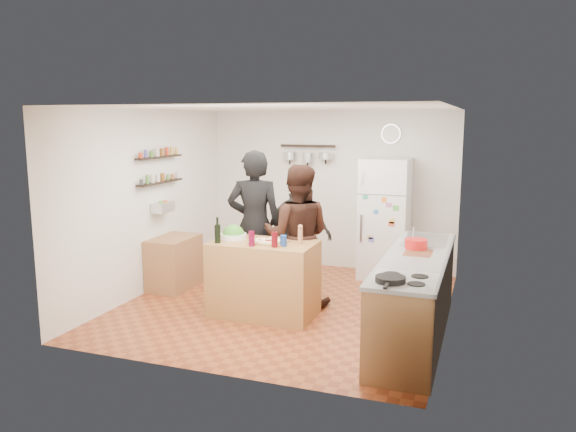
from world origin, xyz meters
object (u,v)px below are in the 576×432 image
at_px(pepper_mill, 300,236).
at_px(red_bowl, 416,244).
at_px(person_left, 255,225).
at_px(prep_island, 264,279).
at_px(counter_run, 415,298).
at_px(fridge, 385,218).
at_px(salt_canister, 283,241).
at_px(side_table, 174,263).
at_px(person_back, 298,235).
at_px(wine_bottle, 218,234).
at_px(person_center, 297,236).
at_px(skillet, 390,279).
at_px(wall_clock, 391,134).
at_px(salad_bowl, 233,236).

xyz_separation_m(pepper_mill, red_bowl, (1.32, 0.19, -0.03)).
xyz_separation_m(person_left, red_bowl, (2.14, -0.35, -0.02)).
relative_size(prep_island, counter_run, 0.48).
height_order(person_left, fridge, person_left).
bearing_deg(salt_canister, red_bowl, 13.65).
distance_m(prep_island, side_table, 1.73).
bearing_deg(counter_run, person_back, 146.95).
bearing_deg(prep_island, salt_canister, -21.80).
bearing_deg(fridge, person_back, -129.73).
xyz_separation_m(salt_canister, red_bowl, (1.47, 0.36, -0.00)).
xyz_separation_m(wine_bottle, person_center, (0.75, 0.74, -0.11)).
height_order(prep_island, counter_run, prep_island).
distance_m(skillet, wall_clock, 3.96).
height_order(wine_bottle, person_center, person_center).
distance_m(person_left, wall_clock, 2.66).
height_order(skillet, wall_clock, wall_clock).
bearing_deg(skillet, prep_island, 145.06).
relative_size(prep_island, fridge, 0.69).
bearing_deg(prep_island, wall_clock, 66.83).
height_order(wine_bottle, wall_clock, wall_clock).
bearing_deg(person_center, wine_bottle, 32.93).
height_order(wine_bottle, skillet, wine_bottle).
bearing_deg(skillet, counter_run, 84.73).
height_order(salad_bowl, red_bowl, red_bowl).
xyz_separation_m(counter_run, side_table, (-3.44, 0.73, -0.09)).
distance_m(pepper_mill, red_bowl, 1.34).
height_order(pepper_mill, side_table, pepper_mill).
bearing_deg(person_left, wine_bottle, 64.56).
xyz_separation_m(salt_canister, wall_clock, (0.77, 2.63, 1.18)).
xyz_separation_m(wine_bottle, side_table, (-1.12, 0.83, -0.66)).
bearing_deg(person_center, skillet, 118.75).
bearing_deg(person_back, wine_bottle, 63.14).
height_order(prep_island, salad_bowl, salad_bowl).
xyz_separation_m(salad_bowl, side_table, (-1.20, 0.56, -0.58)).
xyz_separation_m(salt_canister, counter_run, (1.52, -0.00, -0.52)).
distance_m(salt_canister, skillet, 1.79).
bearing_deg(person_left, pepper_mill, 130.37).
distance_m(person_left, skillet, 2.76).
bearing_deg(counter_run, skillet, -95.27).
xyz_separation_m(prep_island, salad_bowl, (-0.42, 0.05, 0.49)).
relative_size(fridge, wall_clock, 6.00).
height_order(salt_canister, person_center, person_center).
distance_m(wine_bottle, person_center, 1.06).
relative_size(salt_canister, red_bowl, 0.50).
distance_m(red_bowl, fridge, 2.06).
relative_size(person_left, person_center, 1.09).
bearing_deg(person_left, salad_bowl, 68.21).
bearing_deg(side_table, person_back, 12.87).
bearing_deg(pepper_mill, person_left, 146.38).
bearing_deg(prep_island, salad_bowl, 173.21).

